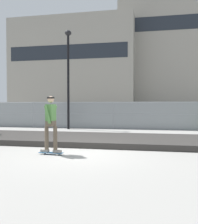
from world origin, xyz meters
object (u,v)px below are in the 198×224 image
skater (51,120)px  skateboard (51,153)px  parked_car_near (52,114)px  street_lamp (68,68)px  parked_car_far (188,115)px  parked_car_mid (112,115)px

skater → skateboard: bearing=45.0°
parked_car_near → skateboard: bearing=-68.4°
street_lamp → parked_car_far: (8.32, 4.21, -3.30)m
skateboard → skater: size_ratio=0.44×
skateboard → parked_car_near: bearing=111.6°
street_lamp → skateboard: bearing=-75.5°
parked_car_near → parked_car_mid: 5.24m
parked_car_near → parked_car_far: (11.21, -0.11, 0.00)m
skater → parked_car_near: size_ratio=0.42×
skater → street_lamp: size_ratio=0.28×
skateboard → parked_car_mid: bearing=89.3°
parked_car_near → parked_car_mid: same height
parked_car_far → parked_car_near: bearing=179.4°
skateboard → skater: bearing=-135.0°
parked_car_mid → skateboard: bearing=-90.7°
skater → street_lamp: 9.25m
skater → parked_car_near: skater is taller
street_lamp → parked_car_near: 6.15m
parked_car_near → parked_car_far: 11.21m
parked_car_mid → street_lamp: bearing=-119.5°
parked_car_mid → parked_car_far: size_ratio=1.00×
street_lamp → parked_car_far: street_lamp is taller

